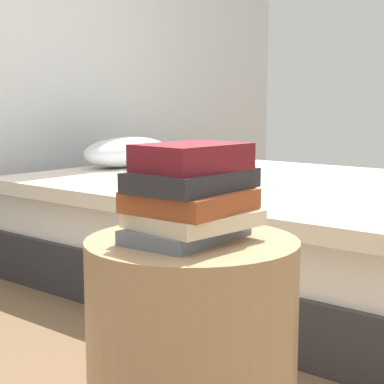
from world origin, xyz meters
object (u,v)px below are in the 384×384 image
(side_table, at_px, (192,356))
(book_charcoal, at_px, (193,180))
(book_rust, at_px, (190,201))
(bed, at_px, (249,227))
(book_slate, at_px, (186,232))
(book_cream, at_px, (194,219))
(book_maroon, at_px, (195,157))

(side_table, bearing_deg, book_charcoal, -100.27)
(book_rust, height_order, book_charcoal, book_charcoal)
(bed, distance_m, side_table, 1.54)
(book_slate, distance_m, book_cream, 0.04)
(bed, relative_size, book_maroon, 9.19)
(side_table, bearing_deg, bed, 28.36)
(side_table, distance_m, book_rust, 0.34)
(bed, distance_m, book_cream, 1.59)
(book_cream, xyz_separation_m, book_rust, (-0.00, 0.01, 0.04))
(book_rust, bearing_deg, book_cream, -82.71)
(bed, height_order, book_maroon, book_maroon)
(book_maroon, bearing_deg, side_table, 147.85)
(book_slate, distance_m, book_charcoal, 0.11)
(book_cream, distance_m, book_maroon, 0.13)
(side_table, relative_size, book_rust, 2.28)
(book_maroon, bearing_deg, book_cream, -146.89)
(side_table, relative_size, book_maroon, 2.36)
(side_table, distance_m, book_maroon, 0.44)
(side_table, height_order, book_cream, book_cream)
(bed, distance_m, book_rust, 1.59)
(side_table, height_order, book_rust, book_rust)
(book_slate, relative_size, book_cream, 1.11)
(book_maroon, bearing_deg, book_rust, 169.15)
(book_cream, xyz_separation_m, book_maroon, (0.01, 0.01, 0.13))
(book_maroon, bearing_deg, book_slate, 146.68)
(book_cream, xyz_separation_m, book_charcoal, (0.00, 0.01, 0.08))
(side_table, bearing_deg, book_cream, -120.89)
(book_rust, relative_size, book_charcoal, 0.86)
(bed, bearing_deg, book_slate, -150.88)
(book_slate, relative_size, book_rust, 1.15)
(bed, xyz_separation_m, side_table, (-1.36, -0.73, 0.03))
(book_rust, bearing_deg, book_charcoal, -30.99)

